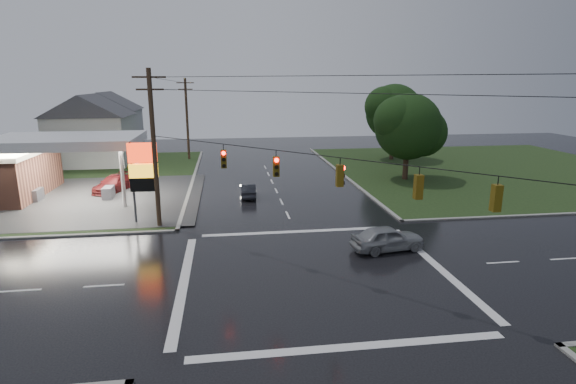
{
  "coord_description": "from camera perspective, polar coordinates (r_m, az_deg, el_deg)",
  "views": [
    {
      "loc": [
        -4.58,
        -22.15,
        10.17
      ],
      "look_at": [
        -0.62,
        6.42,
        3.0
      ],
      "focal_mm": 28.0,
      "sensor_mm": 36.0,
      "label": 1
    }
  ],
  "objects": [
    {
      "name": "utility_pole_n",
      "position": [
        60.53,
        -12.7,
        9.17
      ],
      "size": [
        2.2,
        0.32,
        10.5
      ],
      "color": "#382619",
      "rests_on": "ground"
    },
    {
      "name": "pylon_sign",
      "position": [
        33.75,
        -17.88,
        2.77
      ],
      "size": [
        2.0,
        0.35,
        6.0
      ],
      "color": "#59595E",
      "rests_on": "ground"
    },
    {
      "name": "grass_ne",
      "position": [
        57.93,
        24.15,
        2.66
      ],
      "size": [
        36.0,
        36.0,
        0.08
      ],
      "primitive_type": "cube",
      "color": "black",
      "rests_on": "ground"
    },
    {
      "name": "tree_ne_far",
      "position": [
        60.33,
        13.43,
        9.8
      ],
      "size": [
        8.46,
        7.2,
        9.8
      ],
      "color": "black",
      "rests_on": "ground"
    },
    {
      "name": "house_far",
      "position": [
        72.5,
        -21.98,
        8.4
      ],
      "size": [
        11.05,
        8.48,
        8.6
      ],
      "color": "silver",
      "rests_on": "ground"
    },
    {
      "name": "ground",
      "position": [
        24.8,
        3.51,
        -10.28
      ],
      "size": [
        120.0,
        120.0,
        0.0
      ],
      "primitive_type": "plane",
      "color": "black",
      "rests_on": "ground"
    },
    {
      "name": "traffic_signals",
      "position": [
        22.9,
        3.8,
        4.66
      ],
      "size": [
        26.87,
        26.87,
        1.47
      ],
      "color": "black",
      "rests_on": "ground"
    },
    {
      "name": "car_north",
      "position": [
        40.36,
        -5.07,
        0.2
      ],
      "size": [
        1.37,
        3.72,
        1.22
      ],
      "primitive_type": "imported",
      "rotation": [
        0.0,
        0.0,
        3.12
      ],
      "color": "black",
      "rests_on": "ground"
    },
    {
      "name": "house_near",
      "position": [
        60.68,
        -23.71,
        7.35
      ],
      "size": [
        11.05,
        8.48,
        8.6
      ],
      "color": "silver",
      "rests_on": "ground"
    },
    {
      "name": "utility_pole_nw",
      "position": [
        32.34,
        -16.65,
        5.47
      ],
      "size": [
        2.2,
        0.32,
        11.0
      ],
      "color": "#382619",
      "rests_on": "ground"
    },
    {
      "name": "car_crossing",
      "position": [
        28.37,
        12.52,
        -5.73
      ],
      "size": [
        4.74,
        2.46,
        1.54
      ],
      "primitive_type": "imported",
      "rotation": [
        0.0,
        0.0,
        1.72
      ],
      "color": "gray",
      "rests_on": "ground"
    },
    {
      "name": "car_pump",
      "position": [
        45.34,
        -21.21,
        1.0
      ],
      "size": [
        3.68,
        5.52,
        1.49
      ],
      "primitive_type": "imported",
      "rotation": [
        0.0,
        0.0,
        -0.34
      ],
      "color": "#521213",
      "rests_on": "ground"
    },
    {
      "name": "tree_ne_near",
      "position": [
        48.17,
        15.16,
        7.99
      ],
      "size": [
        7.99,
        6.8,
        8.98
      ],
      "color": "black",
      "rests_on": "ground"
    },
    {
      "name": "grass_nw",
      "position": [
        53.66,
        -31.25,
        1.03
      ],
      "size": [
        36.0,
        36.0,
        0.08
      ],
      "primitive_type": "cube",
      "color": "black",
      "rests_on": "ground"
    }
  ]
}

